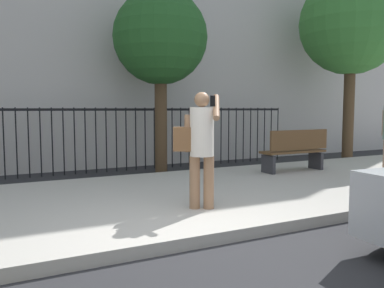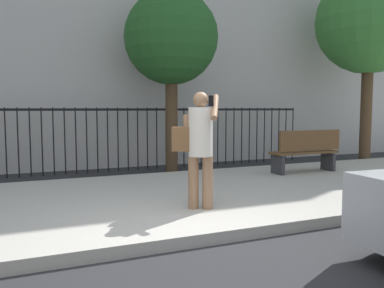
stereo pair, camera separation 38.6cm
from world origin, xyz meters
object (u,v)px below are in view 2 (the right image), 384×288
(street_tree_near, at_px, (171,39))
(street_bench, at_px, (306,150))
(pedestrian_on_phone, at_px, (199,142))
(street_tree_mid, at_px, (369,21))

(street_tree_near, bearing_deg, street_bench, -42.37)
(pedestrian_on_phone, relative_size, street_bench, 1.03)
(street_tree_mid, bearing_deg, pedestrian_on_phone, -153.21)
(street_bench, height_order, street_tree_mid, street_tree_mid)
(pedestrian_on_phone, distance_m, street_tree_near, 4.81)
(pedestrian_on_phone, xyz_separation_m, street_tree_near, (1.16, 4.14, 2.14))
(street_bench, bearing_deg, street_tree_near, 137.63)
(pedestrian_on_phone, height_order, street_tree_mid, street_tree_mid)
(street_bench, bearing_deg, pedestrian_on_phone, -150.76)
(street_tree_near, height_order, street_tree_mid, street_tree_mid)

